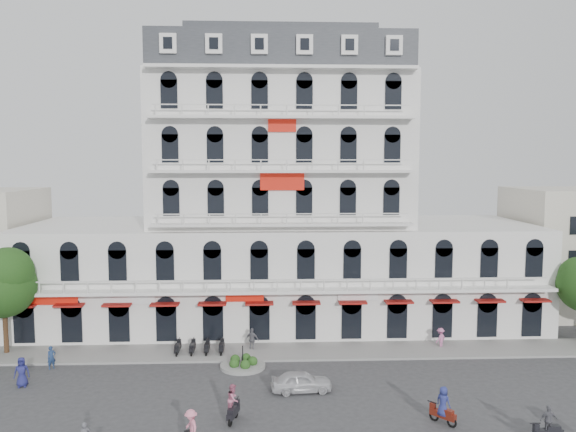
# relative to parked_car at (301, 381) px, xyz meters

# --- Properties ---
(ground) EXTENTS (120.00, 120.00, 0.00)m
(ground) POSITION_rel_parked_car_xyz_m (-0.88, -1.68, -0.66)
(ground) COLOR #38383A
(ground) RESTS_ON ground
(sidewalk) EXTENTS (53.00, 4.00, 0.16)m
(sidewalk) POSITION_rel_parked_car_xyz_m (-0.88, 7.32, -0.58)
(sidewalk) COLOR gray
(sidewalk) RESTS_ON ground
(main_building) EXTENTS (45.00, 15.00, 25.80)m
(main_building) POSITION_rel_parked_car_xyz_m (-0.88, 16.32, 9.30)
(main_building) COLOR silver
(main_building) RESTS_ON ground
(traffic_island) EXTENTS (3.20, 3.20, 1.60)m
(traffic_island) POSITION_rel_parked_car_xyz_m (-3.89, 4.32, -0.40)
(traffic_island) COLOR gray
(traffic_island) RESTS_ON ground
(parked_scooter_row) EXTENTS (4.40, 1.80, 1.10)m
(parked_scooter_row) POSITION_rel_parked_car_xyz_m (-7.23, 7.12, -0.66)
(parked_scooter_row) COLOR black
(parked_scooter_row) RESTS_ON ground
(tree_west_inner) EXTENTS (4.76, 4.76, 8.25)m
(tree_west_inner) POSITION_rel_parked_car_xyz_m (-21.83, 7.80, 5.03)
(tree_west_inner) COLOR #382314
(tree_west_inner) RESTS_ON ground
(parked_car) EXTENTS (3.96, 1.84, 1.31)m
(parked_car) POSITION_rel_parked_car_xyz_m (0.00, 0.00, 0.00)
(parked_car) COLOR silver
(parked_car) RESTS_ON ground
(rider_southwest) EXTENTS (0.84, 1.68, 2.19)m
(rider_southwest) POSITION_rel_parked_car_xyz_m (-4.09, -4.01, 0.47)
(rider_southwest) COLOR black
(rider_southwest) RESTS_ON ground
(rider_east) EXTENTS (1.26, 1.35, 2.16)m
(rider_east) POSITION_rel_parked_car_xyz_m (7.58, -4.77, 0.42)
(rider_east) COLOR maroon
(rider_east) RESTS_ON ground
(rider_northeast) EXTENTS (1.70, 0.38, 2.00)m
(rider_northeast) POSITION_rel_parked_car_xyz_m (12.38, -7.04, 0.30)
(rider_northeast) COLOR black
(rider_northeast) RESTS_ON ground
(rider_center) EXTENTS (1.10, 1.57, 2.24)m
(rider_center) POSITION_rel_parked_car_xyz_m (-6.01, -7.28, 0.53)
(rider_center) COLOR black
(rider_center) RESTS_ON ground
(pedestrian_left) EXTENTS (1.07, 0.82, 1.95)m
(pedestrian_left) POSITION_rel_parked_car_xyz_m (-18.07, 1.53, 0.32)
(pedestrian_left) COLOR navy
(pedestrian_left) RESTS_ON ground
(pedestrian_mid) EXTENTS (1.14, 0.79, 1.80)m
(pedestrian_mid) POSITION_rel_parked_car_xyz_m (-3.28, 7.82, 0.24)
(pedestrian_mid) COLOR slate
(pedestrian_mid) RESTS_ON ground
(pedestrian_right) EXTENTS (1.19, 1.13, 1.62)m
(pedestrian_right) POSITION_rel_parked_car_xyz_m (11.42, 7.82, 0.16)
(pedestrian_right) COLOR #C96AA1
(pedestrian_right) RESTS_ON ground
(pedestrian_far) EXTENTS (0.71, 0.69, 1.64)m
(pedestrian_far) POSITION_rel_parked_car_xyz_m (-17.34, 4.65, 0.16)
(pedestrian_far) COLOR navy
(pedestrian_far) RESTS_ON ground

